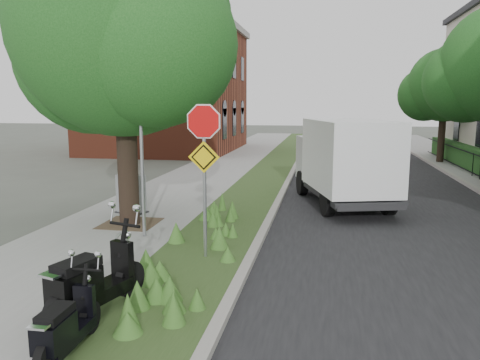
% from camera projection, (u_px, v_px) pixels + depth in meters
% --- Properties ---
extents(ground, '(120.00, 120.00, 0.00)m').
position_uv_depth(ground, '(270.00, 277.00, 8.77)').
color(ground, '#4C5147').
rests_on(ground, ground).
extents(sidewalk_near, '(3.50, 60.00, 0.12)m').
position_uv_depth(sidewalk_near, '(196.00, 181.00, 19.22)').
color(sidewalk_near, gray).
rests_on(sidewalk_near, ground).
extents(verge, '(2.00, 60.00, 0.12)m').
position_uv_depth(verge, '(262.00, 183.00, 18.73)').
color(verge, '#324B20').
rests_on(verge, ground).
extents(kerb_near, '(0.20, 60.00, 0.13)m').
position_uv_depth(kerb_near, '(287.00, 183.00, 18.56)').
color(kerb_near, '#9E9991').
rests_on(kerb_near, ground).
extents(road, '(7.00, 60.00, 0.01)m').
position_uv_depth(road, '(378.00, 188.00, 17.94)').
color(road, black).
rests_on(road, ground).
extents(kerb_far, '(0.20, 60.00, 0.13)m').
position_uv_depth(kerb_far, '(476.00, 189.00, 17.31)').
color(kerb_far, '#9E9991').
rests_on(kerb_far, ground).
extents(street_tree_main, '(6.21, 5.54, 7.66)m').
position_uv_depth(street_tree_main, '(121.00, 38.00, 11.49)').
color(street_tree_main, black).
rests_on(street_tree_main, ground).
extents(bare_post, '(0.08, 0.08, 4.00)m').
position_uv_depth(bare_post, '(142.00, 152.00, 10.74)').
color(bare_post, '#A5A8AD').
rests_on(bare_post, ground).
extents(bike_hoop, '(0.06, 0.78, 0.77)m').
position_uv_depth(bike_hoop, '(120.00, 253.00, 8.59)').
color(bike_hoop, '#A5A8AD').
rests_on(bike_hoop, ground).
extents(sign_assembly, '(0.94, 0.08, 3.22)m').
position_uv_depth(sign_assembly, '(204.00, 149.00, 9.21)').
color(sign_assembly, '#A5A8AD').
rests_on(sign_assembly, ground).
extents(brick_building, '(9.40, 10.40, 8.30)m').
position_uv_depth(brick_building, '(168.00, 88.00, 31.12)').
color(brick_building, maroon).
rests_on(brick_building, ground).
extents(far_tree_c, '(4.37, 3.89, 5.93)m').
position_uv_depth(far_tree_c, '(443.00, 89.00, 24.41)').
color(far_tree_c, black).
rests_on(far_tree_c, ground).
extents(scooter_near, '(0.78, 1.93, 0.94)m').
position_uv_depth(scooter_near, '(87.00, 289.00, 6.73)').
color(scooter_near, black).
rests_on(scooter_near, ground).
extents(scooter_far, '(0.32, 1.50, 0.71)m').
position_uv_depth(scooter_far, '(63.00, 333.00, 5.67)').
color(scooter_far, black).
rests_on(scooter_far, ground).
extents(box_truck, '(3.28, 5.46, 2.32)m').
position_uv_depth(box_truck, '(344.00, 158.00, 14.64)').
color(box_truck, '#262628').
rests_on(box_truck, ground).
extents(utility_cabinet, '(0.95, 0.78, 1.09)m').
position_uv_depth(utility_cabinet, '(131.00, 195.00, 13.32)').
color(utility_cabinet, '#262628').
rests_on(utility_cabinet, ground).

